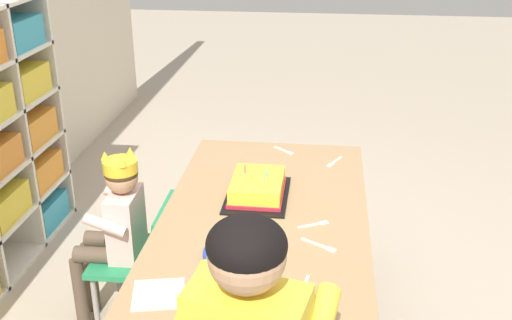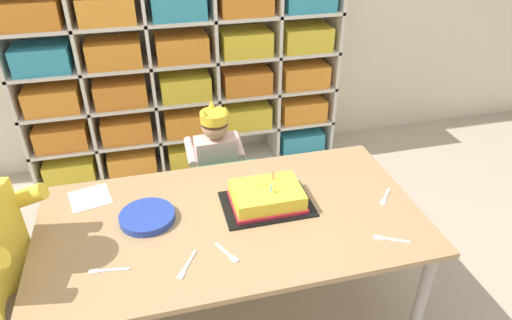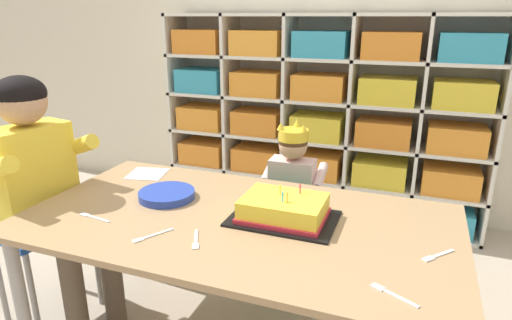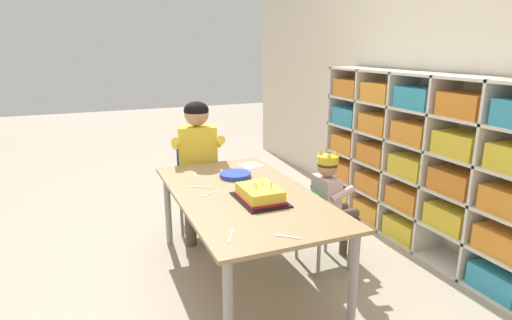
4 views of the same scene
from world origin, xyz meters
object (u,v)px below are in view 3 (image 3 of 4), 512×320
paper_plate_stack (167,195)px  fork_near_cake_tray (437,256)px  classroom_chair_blue (288,220)px  birthday_cake_on_tray (284,210)px  fork_by_napkin (151,236)px  activity_table (237,233)px  adult_helper_seated (43,178)px  fork_scattered_mid_table (93,217)px  fork_at_table_front_edge (196,241)px  fork_beside_plate_stack (391,294)px  classroom_chair_adult_side (33,216)px  child_with_crown (294,183)px

paper_plate_stack → fork_near_cake_tray: size_ratio=2.08×
classroom_chair_blue → paper_plate_stack: 0.63m
birthday_cake_on_tray → fork_by_napkin: 0.46m
classroom_chair_blue → activity_table: bearing=85.2°
paper_plate_stack → classroom_chair_blue: bearing=51.4°
fork_near_cake_tray → activity_table: bearing=128.6°
adult_helper_seated → fork_by_napkin: adult_helper_seated is taller
activity_table → fork_scattered_mid_table: (-0.48, -0.18, 0.06)m
adult_helper_seated → paper_plate_stack: (0.49, 0.13, -0.05)m
classroom_chair_blue → fork_at_table_front_edge: 0.77m
classroom_chair_blue → fork_scattered_mid_table: (-0.52, -0.70, 0.24)m
fork_beside_plate_stack → fork_near_cake_tray: 0.27m
classroom_chair_blue → fork_at_table_front_edge: size_ratio=4.89×
fork_scattered_mid_table → paper_plate_stack: bearing=66.1°
adult_helper_seated → birthday_cake_on_tray: bearing=-72.0°
classroom_chair_blue → fork_beside_plate_stack: fork_beside_plate_stack is taller
classroom_chair_adult_side → fork_near_cake_tray: 1.59m
child_with_crown → fork_near_cake_tray: 0.91m
activity_table → fork_at_table_front_edge: bearing=-105.7°
activity_table → child_with_crown: 0.63m
fork_at_table_front_edge → fork_scattered_mid_table: 0.42m
classroom_chair_adult_side → fork_scattered_mid_table: bearing=-95.5°
child_with_crown → fork_beside_plate_stack: bearing=118.8°
fork_scattered_mid_table → birthday_cake_on_tray: bearing=27.3°
classroom_chair_blue → classroom_chair_adult_side: size_ratio=0.78×
adult_helper_seated → birthday_cake_on_tray: adult_helper_seated is taller
birthday_cake_on_tray → fork_at_table_front_edge: (-0.21, -0.25, -0.03)m
fork_near_cake_tray → fork_by_napkin: size_ratio=0.80×
paper_plate_stack → fork_by_napkin: bearing=-67.9°
adult_helper_seated → fork_at_table_front_edge: adult_helper_seated is taller
child_with_crown → adult_helper_seated: adult_helper_seated is taller
child_with_crown → fork_scattered_mid_table: child_with_crown is taller
paper_plate_stack → fork_scattered_mid_table: bearing=-121.9°
fork_at_table_front_edge → classroom_chair_blue: bearing=-34.1°
activity_table → fork_scattered_mid_table: fork_scattered_mid_table is taller
classroom_chair_adult_side → fork_by_napkin: bearing=-92.9°
fork_at_table_front_edge → fork_by_napkin: same height
classroom_chair_blue → classroom_chair_adult_side: 1.12m
fork_beside_plate_stack → fork_scattered_mid_table: size_ratio=0.90×
fork_at_table_front_edge → fork_near_cake_tray: 0.73m
paper_plate_stack → fork_at_table_front_edge: bearing=-44.7°
activity_table → child_with_crown: (0.03, 0.62, -0.03)m
activity_table → birthday_cake_on_tray: size_ratio=4.14×
paper_plate_stack → activity_table: bearing=-11.7°
child_with_crown → fork_by_napkin: size_ratio=6.24×
fork_beside_plate_stack → activity_table: bearing=180.0°
fork_scattered_mid_table → adult_helper_seated: bearing=169.1°
classroom_chair_adult_side → paper_plate_stack: bearing=-68.3°
fork_at_table_front_edge → fork_by_napkin: 0.15m
classroom_chair_blue → birthday_cake_on_tray: 0.56m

